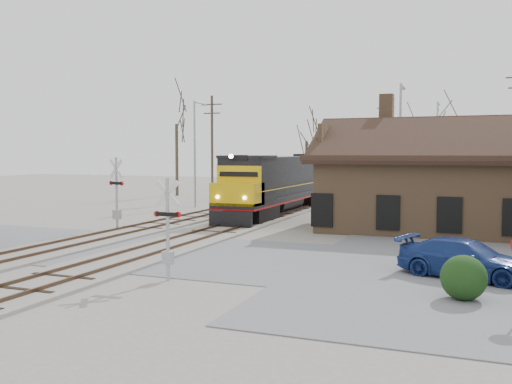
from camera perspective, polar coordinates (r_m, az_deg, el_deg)
ground at (r=25.83m, az=-10.07°, el=-5.88°), size 140.00×140.00×0.00m
road at (r=25.83m, az=-10.07°, el=-5.85°), size 60.00×9.00×0.03m
track_main at (r=39.26m, az=1.47°, el=-2.35°), size 3.40×90.00×0.24m
track_siding at (r=41.01m, az=-4.45°, el=-2.09°), size 3.40×90.00×0.24m
depot at (r=33.75m, az=19.13°, el=0.38°), size 15.20×9.31×7.90m
locomotive_lead at (r=41.17m, az=2.53°, el=0.98°), size 2.87×19.20×4.26m
locomotive_trailing at (r=59.90m, az=8.61°, el=1.88°), size 2.87×19.20×4.03m
crossbuck_near at (r=19.74m, az=-8.82°, el=-3.95°), size 1.01×0.26×3.53m
crossbuck_far at (r=32.69m, az=-13.76°, el=-0.45°), size 1.15×0.41×4.13m
parked_car at (r=21.32m, az=20.28°, el=-6.30°), size 5.09×3.29×1.37m
hedge_a at (r=18.20m, az=20.05°, el=-8.06°), size 1.36×1.36×1.36m
streetlight_a at (r=45.96m, az=-6.07°, el=4.43°), size 0.25×2.04×8.47m
streetlight_b at (r=42.09m, az=14.22°, el=4.92°), size 0.25×2.04×9.26m
streetlight_c at (r=59.09m, az=17.64°, el=4.61°), size 0.25×2.04×9.37m
utility_pole_a at (r=52.57m, az=-4.41°, el=4.64°), size 2.00×0.24×9.56m
utility_pole_b at (r=67.21m, az=12.78°, el=4.71°), size 2.00×0.24×10.26m
tree_a at (r=58.47m, az=-7.97°, el=7.92°), size 4.84×4.84×11.85m
tree_b at (r=62.25m, az=5.08°, el=5.93°), size 3.74×3.74×9.17m
tree_c at (r=72.63m, az=14.66°, el=6.72°), size 4.59×4.59×11.25m
tree_d at (r=64.15m, az=18.26°, el=6.95°), size 4.55×4.55×11.14m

